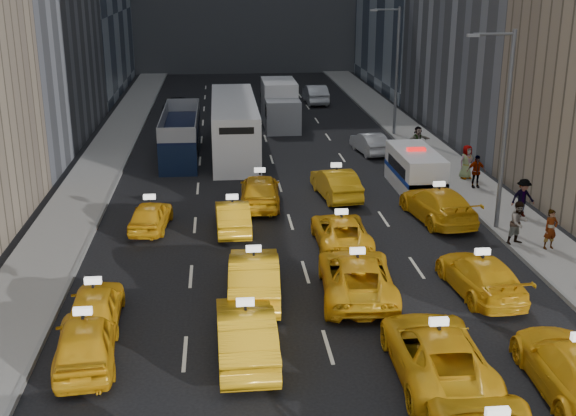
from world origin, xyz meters
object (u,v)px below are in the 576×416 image
object	(u,v)px
city_bus	(234,126)
double_decker	(181,135)
box_truck	(280,105)
nypd_van	(415,171)
pedestrian_0	(551,229)

from	to	relation	value
city_bus	double_decker	bearing A→B (deg)	-159.75
box_truck	city_bus	bearing A→B (deg)	-109.32
nypd_van	city_bus	world-z (taller)	city_bus
nypd_van	pedestrian_0	distance (m)	10.06
city_bus	pedestrian_0	world-z (taller)	city_bus
city_bus	box_truck	world-z (taller)	city_bus
nypd_van	pedestrian_0	xyz separation A→B (m)	(3.27, -9.51, -0.04)
box_truck	pedestrian_0	distance (m)	28.55
pedestrian_0	double_decker	bearing A→B (deg)	119.47
nypd_van	box_truck	world-z (taller)	box_truck
nypd_van	box_truck	xyz separation A→B (m)	(-5.82, 17.55, 0.59)
double_decker	box_truck	distance (m)	11.38
double_decker	city_bus	bearing A→B (deg)	21.66
double_decker	city_bus	size ratio (longest dim) A/B	0.74
nypd_van	double_decker	size ratio (longest dim) A/B	0.56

